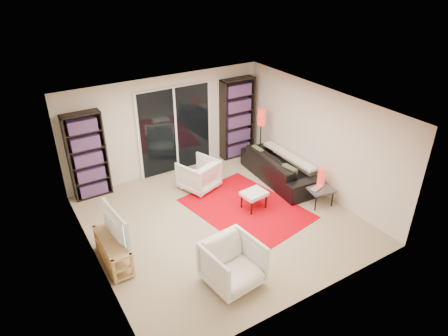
{
  "coord_description": "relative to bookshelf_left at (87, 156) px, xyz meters",
  "views": [
    {
      "loc": [
        -3.45,
        -5.72,
        4.83
      ],
      "look_at": [
        0.25,
        0.3,
        1.0
      ],
      "focal_mm": 32.0,
      "sensor_mm": 36.0,
      "label": 1
    }
  ],
  "objects": [
    {
      "name": "wall_back",
      "position": [
        1.95,
        0.17,
        0.22
      ],
      "size": [
        5.0,
        0.02,
        2.4
      ],
      "primitive_type": "cube",
      "color": "beige",
      "rests_on": "ground"
    },
    {
      "name": "ottoman",
      "position": [
        2.76,
        -2.32,
        -0.63
      ],
      "size": [
        0.53,
        0.45,
        0.4
      ],
      "color": "silver",
      "rests_on": "floor"
    },
    {
      "name": "tv_stand",
      "position": [
        -0.31,
        -2.43,
        -0.71
      ],
      "size": [
        0.36,
        1.14,
        0.5
      ],
      "color": "tan",
      "rests_on": "floor"
    },
    {
      "name": "side_table",
      "position": [
        4.07,
        -2.91,
        -0.62
      ],
      "size": [
        0.6,
        0.6,
        0.4
      ],
      "color": "#3F3F44",
      "rests_on": "floor"
    },
    {
      "name": "table_lamp",
      "position": [
        4.18,
        -2.8,
        -0.39
      ],
      "size": [
        0.17,
        0.17,
        0.37
      ],
      "primitive_type": "cylinder",
      "color": "red",
      "rests_on": "side_table"
    },
    {
      "name": "wall_right",
      "position": [
        4.45,
        -2.33,
        0.22
      ],
      "size": [
        0.02,
        5.0,
        2.4
      ],
      "primitive_type": "cube",
      "color": "beige",
      "rests_on": "ground"
    },
    {
      "name": "armchair_front",
      "position": [
        1.2,
        -3.93,
        -0.58
      ],
      "size": [
        0.93,
        0.95,
        0.79
      ],
      "primitive_type": "imported",
      "rotation": [
        0.0,
        0.0,
        0.11
      ],
      "color": "silver",
      "rests_on": "floor"
    },
    {
      "name": "laptop",
      "position": [
        4.0,
        -2.96,
        -0.56
      ],
      "size": [
        0.39,
        0.3,
        0.03
      ],
      "primitive_type": "imported",
      "rotation": [
        0.0,
        0.0,
        0.26
      ],
      "color": "silver",
      "rests_on": "side_table"
    },
    {
      "name": "sliding_door",
      "position": [
        2.15,
        0.13,
        0.07
      ],
      "size": [
        1.92,
        0.08,
        2.16
      ],
      "color": "white",
      "rests_on": "ground"
    },
    {
      "name": "ceiling",
      "position": [
        1.95,
        -2.33,
        1.42
      ],
      "size": [
        5.0,
        5.0,
        0.02
      ],
      "primitive_type": "cube",
      "color": "white",
      "rests_on": "wall_back"
    },
    {
      "name": "bookshelf_left",
      "position": [
        0.0,
        0.0,
        0.0
      ],
      "size": [
        0.8,
        0.3,
        1.95
      ],
      "color": "black",
      "rests_on": "ground"
    },
    {
      "name": "rug",
      "position": [
        2.61,
        -2.26,
        -0.97
      ],
      "size": [
        2.26,
        2.79,
        0.01
      ],
      "primitive_type": "cube",
      "rotation": [
        0.0,
        0.0,
        0.17
      ],
      "color": "#CC000D",
      "rests_on": "floor"
    },
    {
      "name": "armchair_back",
      "position": [
        2.16,
        -0.99,
        -0.62
      ],
      "size": [
        0.98,
        1.0,
        0.71
      ],
      "primitive_type": "imported",
      "rotation": [
        0.0,
        0.0,
        3.49
      ],
      "color": "silver",
      "rests_on": "floor"
    },
    {
      "name": "wall_front",
      "position": [
        1.95,
        -4.83,
        0.22
      ],
      "size": [
        5.0,
        0.02,
        2.4
      ],
      "primitive_type": "cube",
      "color": "beige",
      "rests_on": "ground"
    },
    {
      "name": "sofa",
      "position": [
        4.0,
        -1.63,
        -0.65
      ],
      "size": [
        1.02,
        2.28,
        0.65
      ],
      "primitive_type": "imported",
      "rotation": [
        0.0,
        0.0,
        1.5
      ],
      "color": "black",
      "rests_on": "floor"
    },
    {
      "name": "wall_left",
      "position": [
        -0.55,
        -2.33,
        0.22
      ],
      "size": [
        0.02,
        5.0,
        2.4
      ],
      "primitive_type": "cube",
      "color": "beige",
      "rests_on": "ground"
    },
    {
      "name": "floor",
      "position": [
        1.95,
        -2.33,
        -0.98
      ],
      "size": [
        5.0,
        5.0,
        0.0
      ],
      "primitive_type": "plane",
      "color": "tan",
      "rests_on": "ground"
    },
    {
      "name": "floor_lamp",
      "position": [
        4.08,
        -0.72,
        0.16
      ],
      "size": [
        0.22,
        0.22,
        1.48
      ],
      "color": "black",
      "rests_on": "floor"
    },
    {
      "name": "bookshelf_right",
      "position": [
        3.85,
        -0.0,
        0.07
      ],
      "size": [
        0.9,
        0.3,
        2.1
      ],
      "color": "black",
      "rests_on": "ground"
    },
    {
      "name": "tv",
      "position": [
        -0.29,
        -2.43,
        -0.2
      ],
      "size": [
        0.22,
        0.98,
        0.56
      ],
      "primitive_type": "imported",
      "rotation": [
        0.0,
        0.0,
        1.66
      ],
      "color": "black",
      "rests_on": "tv_stand"
    }
  ]
}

